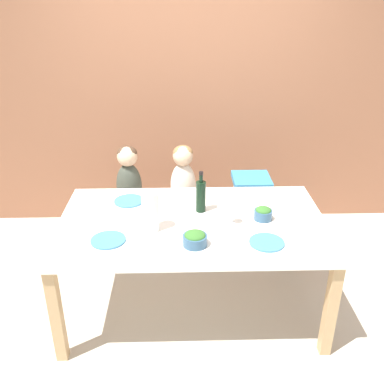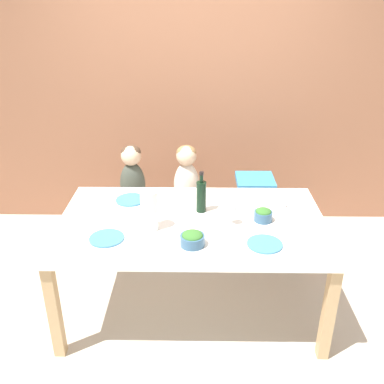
{
  "view_description": "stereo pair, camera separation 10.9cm",
  "coord_description": "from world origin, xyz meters",
  "px_view_note": "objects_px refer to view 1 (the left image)",
  "views": [
    {
      "loc": [
        -0.07,
        -2.55,
        2.17
      ],
      "look_at": [
        0.0,
        0.08,
        0.91
      ],
      "focal_mm": 40.0,
      "sensor_mm": 36.0,
      "label": 1
    },
    {
      "loc": [
        0.04,
        -2.55,
        2.17
      ],
      "look_at": [
        0.0,
        0.08,
        0.91
      ],
      "focal_mm": 40.0,
      "sensor_mm": 36.0,
      "label": 2
    }
  ],
  "objects_px": {
    "person_child_left": "(129,176)",
    "dinner_plate_front_left": "(108,240)",
    "paper_towel_roll": "(150,211)",
    "dinner_plate_back_left": "(129,201)",
    "wine_bottle": "(201,195)",
    "wine_glass_near": "(232,208)",
    "salad_bowl_large": "(195,239)",
    "chair_far_left": "(131,214)",
    "dinner_plate_front_right": "(267,242)",
    "salad_bowl_small": "(263,213)",
    "chair_far_center": "(183,213)",
    "chair_right_highchair": "(250,195)",
    "person_child_center": "(183,175)",
    "dinner_plate_back_right": "(271,201)"
  },
  "relations": [
    {
      "from": "wine_bottle",
      "to": "salad_bowl_small",
      "type": "bearing_deg",
      "value": -17.43
    },
    {
      "from": "chair_far_left",
      "to": "dinner_plate_front_left",
      "type": "bearing_deg",
      "value": -91.1
    },
    {
      "from": "chair_far_center",
      "to": "person_child_left",
      "type": "xyz_separation_m",
      "value": [
        -0.46,
        0.0,
        0.37
      ]
    },
    {
      "from": "salad_bowl_large",
      "to": "dinner_plate_front_right",
      "type": "distance_m",
      "value": 0.45
    },
    {
      "from": "person_child_center",
      "to": "dinner_plate_front_right",
      "type": "distance_m",
      "value": 1.19
    },
    {
      "from": "dinner_plate_back_right",
      "to": "chair_far_left",
      "type": "bearing_deg",
      "value": 155.76
    },
    {
      "from": "salad_bowl_small",
      "to": "dinner_plate_front_right",
      "type": "height_order",
      "value": "salad_bowl_small"
    },
    {
      "from": "chair_right_highchair",
      "to": "paper_towel_roll",
      "type": "distance_m",
      "value": 1.24
    },
    {
      "from": "dinner_plate_front_right",
      "to": "chair_far_center",
      "type": "bearing_deg",
      "value": 115.54
    },
    {
      "from": "person_child_left",
      "to": "dinner_plate_front_right",
      "type": "relative_size",
      "value": 2.49
    },
    {
      "from": "chair_far_center",
      "to": "paper_towel_roll",
      "type": "height_order",
      "value": "paper_towel_roll"
    },
    {
      "from": "chair_far_center",
      "to": "person_child_left",
      "type": "bearing_deg",
      "value": 179.84
    },
    {
      "from": "chair_far_center",
      "to": "salad_bowl_small",
      "type": "height_order",
      "value": "salad_bowl_small"
    },
    {
      "from": "person_child_left",
      "to": "dinner_plate_front_left",
      "type": "xyz_separation_m",
      "value": [
        -0.02,
        -1.02,
        -0.0
      ]
    },
    {
      "from": "chair_far_left",
      "to": "person_child_left",
      "type": "height_order",
      "value": "person_child_left"
    },
    {
      "from": "chair_far_left",
      "to": "chair_right_highchair",
      "type": "xyz_separation_m",
      "value": [
        1.05,
        0.0,
        0.17
      ]
    },
    {
      "from": "wine_glass_near",
      "to": "dinner_plate_back_left",
      "type": "xyz_separation_m",
      "value": [
        -0.73,
        0.35,
        -0.11
      ]
    },
    {
      "from": "person_child_left",
      "to": "salad_bowl_small",
      "type": "relative_size",
      "value": 4.37
    },
    {
      "from": "salad_bowl_small",
      "to": "dinner_plate_front_right",
      "type": "xyz_separation_m",
      "value": [
        -0.03,
        -0.31,
        -0.04
      ]
    },
    {
      "from": "chair_right_highchair",
      "to": "dinner_plate_front_right",
      "type": "xyz_separation_m",
      "value": [
        -0.07,
        -1.07,
        0.19
      ]
    },
    {
      "from": "wine_bottle",
      "to": "dinner_plate_back_left",
      "type": "xyz_separation_m",
      "value": [
        -0.53,
        0.16,
        -0.12
      ]
    },
    {
      "from": "wine_glass_near",
      "to": "dinner_plate_front_left",
      "type": "xyz_separation_m",
      "value": [
        -0.8,
        -0.2,
        -0.11
      ]
    },
    {
      "from": "chair_right_highchair",
      "to": "wine_bottle",
      "type": "relative_size",
      "value": 2.35
    },
    {
      "from": "chair_far_left",
      "to": "chair_right_highchair",
      "type": "relative_size",
      "value": 0.63
    },
    {
      "from": "wine_bottle",
      "to": "chair_far_center",
      "type": "bearing_deg",
      "value": 100.79
    },
    {
      "from": "paper_towel_roll",
      "to": "salad_bowl_large",
      "type": "relative_size",
      "value": 1.77
    },
    {
      "from": "chair_right_highchair",
      "to": "salad_bowl_large",
      "type": "bearing_deg",
      "value": -115.75
    },
    {
      "from": "salad_bowl_large",
      "to": "wine_bottle",
      "type": "bearing_deg",
      "value": 82.84
    },
    {
      "from": "person_child_left",
      "to": "dinner_plate_back_right",
      "type": "bearing_deg",
      "value": -24.29
    },
    {
      "from": "wine_bottle",
      "to": "dinner_plate_front_left",
      "type": "bearing_deg",
      "value": -147.3
    },
    {
      "from": "wine_bottle",
      "to": "dinner_plate_back_right",
      "type": "relative_size",
      "value": 1.37
    },
    {
      "from": "wine_bottle",
      "to": "wine_glass_near",
      "type": "bearing_deg",
      "value": -42.97
    },
    {
      "from": "chair_far_center",
      "to": "paper_towel_roll",
      "type": "bearing_deg",
      "value": -103.78
    },
    {
      "from": "salad_bowl_large",
      "to": "salad_bowl_small",
      "type": "bearing_deg",
      "value": 33.39
    },
    {
      "from": "person_child_left",
      "to": "dinner_plate_front_right",
      "type": "bearing_deg",
      "value": -47.83
    },
    {
      "from": "paper_towel_roll",
      "to": "dinner_plate_back_left",
      "type": "relative_size",
      "value": 1.23
    },
    {
      "from": "person_child_left",
      "to": "wine_bottle",
      "type": "bearing_deg",
      "value": -47.46
    },
    {
      "from": "person_child_center",
      "to": "person_child_left",
      "type": "bearing_deg",
      "value": 180.0
    },
    {
      "from": "wine_bottle",
      "to": "paper_towel_roll",
      "type": "bearing_deg",
      "value": -143.22
    },
    {
      "from": "person_child_center",
      "to": "wine_glass_near",
      "type": "height_order",
      "value": "person_child_center"
    },
    {
      "from": "wine_bottle",
      "to": "paper_towel_roll",
      "type": "distance_m",
      "value": 0.42
    },
    {
      "from": "person_child_center",
      "to": "dinner_plate_back_left",
      "type": "relative_size",
      "value": 2.49
    },
    {
      "from": "chair_right_highchair",
      "to": "salad_bowl_small",
      "type": "relative_size",
      "value": 5.68
    },
    {
      "from": "chair_far_left",
      "to": "chair_far_center",
      "type": "xyz_separation_m",
      "value": [
        0.46,
        0.0,
        0.0
      ]
    },
    {
      "from": "salad_bowl_small",
      "to": "person_child_center",
      "type": "bearing_deg",
      "value": 125.3
    },
    {
      "from": "dinner_plate_back_left",
      "to": "chair_far_left",
      "type": "bearing_deg",
      "value": 96.54
    },
    {
      "from": "salad_bowl_large",
      "to": "person_child_left",
      "type": "bearing_deg",
      "value": 115.9
    },
    {
      "from": "chair_far_left",
      "to": "person_child_left",
      "type": "relative_size",
      "value": 0.81
    },
    {
      "from": "wine_glass_near",
      "to": "salad_bowl_small",
      "type": "bearing_deg",
      "value": 13.35
    },
    {
      "from": "chair_far_center",
      "to": "salad_bowl_large",
      "type": "relative_size",
      "value": 2.92
    }
  ]
}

